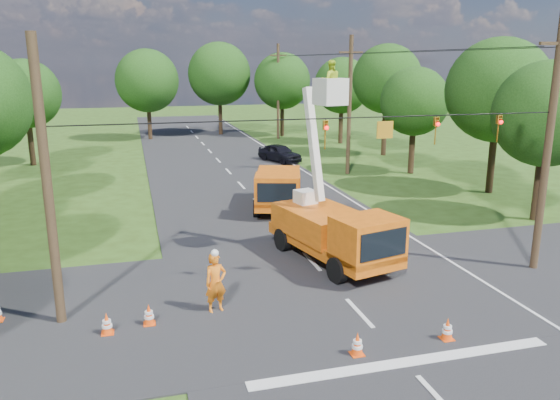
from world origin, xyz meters
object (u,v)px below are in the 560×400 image
object	(u,v)px
pole_right_far	(278,91)
tree_far_a	(147,81)
traffic_cone_5	(107,324)
traffic_cone_4	(149,315)
traffic_cone_0	(357,344)
second_truck	(278,188)
distant_car	(280,153)
pole_left	(47,186)
traffic_cone_3	(317,210)
pole_right_mid	(349,105)
traffic_cone_7	(318,187)
tree_right_c	(415,102)
traffic_cone_1	(447,329)
tree_right_a	(547,114)
ground_worker	(216,283)
tree_right_d	(387,79)
bucket_truck	(334,223)
tree_right_e	(342,86)
tree_right_b	(498,90)
traffic_cone_2	(314,235)
pole_right_near	(548,143)
tree_far_b	(219,74)
tree_left_f	(26,94)
traffic_cone_8	(345,213)

from	to	relation	value
pole_right_far	tree_far_a	size ratio (longest dim) A/B	1.05
traffic_cone_5	traffic_cone_4	bearing A→B (deg)	12.92
tree_far_a	traffic_cone_0	bearing A→B (deg)	-85.32
pole_right_far	second_truck	bearing A→B (deg)	-105.06
distant_car	pole_right_far	xyz separation A→B (m)	(3.56, 13.72, 4.37)
traffic_cone_4	second_truck	bearing A→B (deg)	58.79
traffic_cone_0	pole_left	distance (m)	10.35
traffic_cone_3	pole_right_mid	world-z (taller)	pole_right_mid
traffic_cone_7	pole_right_mid	world-z (taller)	pole_right_mid
tree_right_c	tree_far_a	world-z (taller)	tree_far_a
pole_right_mid	traffic_cone_1	bearing A→B (deg)	-105.31
traffic_cone_3	tree_right_a	bearing A→B (deg)	-18.09
ground_worker	tree_right_d	size ratio (longest dim) A/B	0.21
bucket_truck	distant_car	world-z (taller)	bucket_truck
bucket_truck	pole_left	bearing A→B (deg)	-178.83
traffic_cone_0	tree_right_e	xyz separation A→B (m)	(14.92, 39.43, 5.45)
ground_worker	traffic_cone_7	world-z (taller)	ground_worker
traffic_cone_7	tree_right_c	size ratio (longest dim) A/B	0.09
bucket_truck	pole_right_mid	bearing A→B (deg)	52.22
tree_right_a	bucket_truck	bearing A→B (deg)	-165.78
traffic_cone_4	tree_right_b	world-z (taller)	tree_right_b
traffic_cone_2	pole_right_near	xyz separation A→B (m)	(7.54, -5.47, 4.75)
tree_far_a	tree_far_b	bearing A→B (deg)	14.04
traffic_cone_2	tree_left_f	world-z (taller)	tree_left_f
traffic_cone_1	tree_right_d	bearing A→B (deg)	67.53
second_truck	tree_right_c	distance (m)	14.91
second_truck	traffic_cone_5	distance (m)	15.72
traffic_cone_7	pole_right_near	distance (m)	16.16
traffic_cone_2	traffic_cone_8	bearing A→B (deg)	48.84
ground_worker	tree_right_a	xyz separation A→B (m)	(18.06, 6.55, 4.54)
bucket_truck	tree_right_e	world-z (taller)	tree_right_e
pole_right_near	tree_right_c	bearing A→B (deg)	76.11
tree_left_f	tree_far_a	distance (m)	16.29
ground_worker	tree_far_a	distance (m)	43.86
traffic_cone_1	tree_right_c	bearing A→B (deg)	64.03
second_truck	tree_right_b	distance (m)	15.05
second_truck	pole_right_far	bearing A→B (deg)	91.52
tree_right_b	ground_worker	bearing A→B (deg)	-147.31
bucket_truck	tree_right_c	world-z (taller)	bucket_truck
traffic_cone_3	pole_left	bearing A→B (deg)	-141.33
traffic_cone_7	pole_left	distance (m)	20.75
pole_left	traffic_cone_0	bearing A→B (deg)	-27.89
pole_left	tree_left_f	world-z (taller)	pole_left
ground_worker	tree_right_a	size ratio (longest dim) A/B	0.25
traffic_cone_3	traffic_cone_8	bearing A→B (deg)	-37.44
second_truck	tree_far_b	size ratio (longest dim) A/B	0.65
second_truck	traffic_cone_3	size ratio (longest dim) A/B	9.48
tree_right_e	tree_far_a	distance (m)	20.43
tree_right_b	tree_right_e	bearing A→B (deg)	92.99
traffic_cone_4	tree_right_b	xyz separation A→B (m)	(21.77, 12.97, 6.08)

